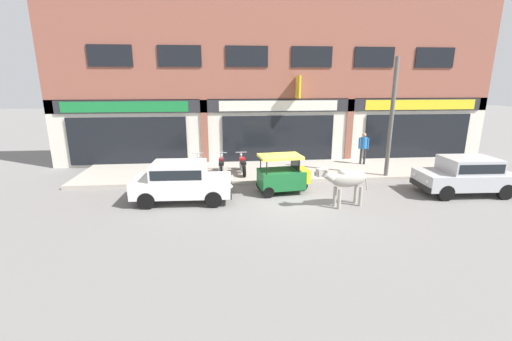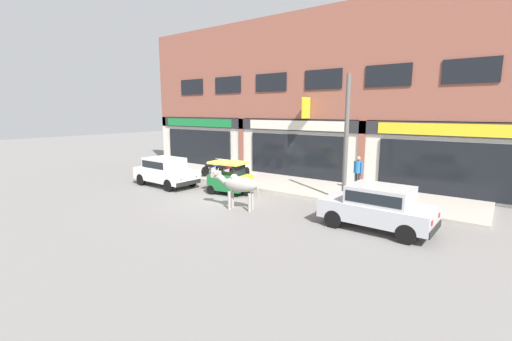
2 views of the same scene
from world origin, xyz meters
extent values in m
plane|color=slate|center=(0.00, 0.00, 0.00)|extent=(90.00, 90.00, 0.00)
cube|color=#A8A093|center=(0.00, 4.08, 0.08)|extent=(19.00, 3.75, 0.17)
cube|color=#8E5142|center=(0.00, 6.23, 5.91)|extent=(23.00, 0.55, 6.36)
cube|color=silver|center=(0.00, 6.23, 1.70)|extent=(23.00, 0.55, 3.40)
cube|color=#28282D|center=(0.00, 5.91, 3.05)|extent=(22.08, 0.08, 0.64)
cube|color=black|center=(-7.67, 5.90, 1.35)|extent=(5.83, 0.10, 2.40)
cube|color=#197A38|center=(-7.67, 5.88, 3.05)|extent=(6.13, 0.05, 0.52)
cube|color=#8E5142|center=(-3.83, 5.93, 1.70)|extent=(0.36, 0.12, 3.40)
cube|color=black|center=(0.00, 5.90, 1.35)|extent=(5.83, 0.10, 2.40)
cube|color=silver|center=(0.00, 5.88, 3.05)|extent=(6.13, 0.05, 0.52)
cube|color=#8E5142|center=(3.83, 5.93, 1.70)|extent=(0.36, 0.12, 3.40)
cube|color=black|center=(7.67, 5.90, 1.35)|extent=(5.83, 0.10, 2.40)
cube|color=yellow|center=(7.67, 5.88, 3.05)|extent=(6.13, 0.05, 0.52)
cube|color=black|center=(-8.15, 5.92, 5.45)|extent=(2.09, 0.06, 1.00)
cube|color=black|center=(-4.89, 5.92, 5.45)|extent=(2.09, 0.06, 1.00)
cube|color=black|center=(-1.63, 5.92, 5.45)|extent=(2.09, 0.06, 1.00)
cube|color=black|center=(1.63, 5.92, 5.45)|extent=(2.09, 0.06, 1.00)
cube|color=black|center=(4.89, 5.92, 5.45)|extent=(2.09, 0.06, 1.00)
cube|color=black|center=(8.15, 5.92, 5.45)|extent=(2.09, 0.06, 1.00)
cube|color=yellow|center=(0.90, 5.50, 4.00)|extent=(0.08, 0.80, 1.10)
ellipsoid|color=#9E998E|center=(1.43, -0.66, 1.02)|extent=(1.48, 0.84, 0.60)
sphere|color=#9E998E|center=(1.16, -0.73, 1.25)|extent=(0.32, 0.32, 0.32)
cylinder|color=#9E998E|center=(1.05, -0.90, 0.36)|extent=(0.12, 0.12, 0.72)
cylinder|color=#9E998E|center=(0.98, -0.63, 0.36)|extent=(0.12, 0.12, 0.72)
cylinder|color=#9E998E|center=(1.89, -0.70, 0.36)|extent=(0.12, 0.12, 0.72)
cylinder|color=#9E998E|center=(1.82, -0.42, 0.36)|extent=(0.12, 0.12, 0.72)
cylinder|color=#9E998E|center=(0.64, -0.86, 1.17)|extent=(0.51, 0.34, 0.43)
cube|color=#9E998E|center=(0.38, -0.92, 1.34)|extent=(0.40, 0.30, 0.26)
cube|color=slate|center=(0.21, -0.96, 1.30)|extent=(0.17, 0.19, 0.14)
cone|color=beige|center=(0.45, -1.01, 1.52)|extent=(0.12, 0.08, 0.19)
cone|color=beige|center=(0.40, -0.81, 1.52)|extent=(0.12, 0.08, 0.19)
cube|color=#9E998E|center=(0.50, -1.06, 1.40)|extent=(0.07, 0.15, 0.10)
cube|color=#9E998E|center=(0.42, -0.75, 1.40)|extent=(0.07, 0.15, 0.10)
cylinder|color=#9E998E|center=(2.15, -0.48, 0.80)|extent=(0.17, 0.08, 0.60)
cylinder|color=black|center=(5.25, -0.48, 0.30)|extent=(0.61, 0.20, 0.60)
cylinder|color=black|center=(5.30, 0.96, 0.30)|extent=(0.61, 0.20, 0.60)
cylinder|color=black|center=(7.55, -0.56, 0.30)|extent=(0.61, 0.20, 0.60)
cylinder|color=black|center=(7.60, 0.88, 0.30)|extent=(0.61, 0.20, 0.60)
cube|color=#B2B5BA|center=(6.42, 0.20, 0.60)|extent=(3.56, 1.73, 0.60)
cube|color=#B2B5BA|center=(6.52, 0.20, 1.18)|extent=(1.95, 1.51, 0.56)
cube|color=black|center=(6.52, 0.20, 1.18)|extent=(1.80, 1.52, 0.35)
cube|color=black|center=(4.69, 0.26, 0.38)|extent=(0.17, 1.52, 0.20)
cube|color=black|center=(8.15, 0.14, 0.38)|extent=(0.17, 1.52, 0.20)
sphere|color=silver|center=(4.65, -0.22, 0.68)|extent=(0.14, 0.14, 0.14)
sphere|color=silver|center=(4.68, 0.74, 0.68)|extent=(0.14, 0.14, 0.14)
cube|color=red|center=(8.19, 0.63, 0.70)|extent=(0.04, 0.16, 0.14)
cylinder|color=black|center=(-3.24, 1.10, 0.30)|extent=(0.61, 0.20, 0.60)
cylinder|color=black|center=(-3.29, -0.34, 0.30)|extent=(0.61, 0.20, 0.60)
cylinder|color=black|center=(-5.54, 1.18, 0.30)|extent=(0.61, 0.20, 0.60)
cylinder|color=black|center=(-5.59, -0.26, 0.30)|extent=(0.61, 0.20, 0.60)
cube|color=white|center=(-4.41, 0.42, 0.60)|extent=(3.55, 1.72, 0.60)
cube|color=white|center=(-4.51, 0.42, 1.18)|extent=(1.95, 1.51, 0.56)
cube|color=black|center=(-4.51, 0.42, 1.18)|extent=(1.80, 1.52, 0.35)
cube|color=black|center=(-2.68, 0.36, 0.38)|extent=(0.17, 1.52, 0.20)
cube|color=black|center=(-6.14, 0.48, 0.38)|extent=(0.17, 1.52, 0.20)
sphere|color=silver|center=(-2.64, 0.84, 0.68)|extent=(0.14, 0.14, 0.14)
sphere|color=silver|center=(-2.67, -0.12, 0.68)|extent=(0.14, 0.14, 0.14)
cube|color=red|center=(-6.15, 0.98, 0.70)|extent=(0.04, 0.16, 0.14)
cube|color=red|center=(-6.18, -0.02, 0.70)|extent=(0.04, 0.16, 0.14)
cylinder|color=black|center=(0.23, 1.17, 0.22)|extent=(0.45, 0.17, 0.44)
cylinder|color=black|center=(-1.37, 1.49, 0.22)|extent=(0.45, 0.17, 0.44)
cylinder|color=black|center=(-1.24, 0.46, 0.22)|extent=(0.45, 0.17, 0.44)
cube|color=#19602D|center=(-0.66, 1.05, 0.57)|extent=(1.84, 1.36, 0.70)
cube|color=yellow|center=(0.23, 1.17, 0.67)|extent=(0.47, 0.91, 0.52)
cylinder|color=black|center=(-0.16, 1.61, 1.19)|extent=(0.04, 0.04, 0.55)
cylinder|color=black|center=(-0.03, 0.64, 1.19)|extent=(0.04, 0.04, 0.55)
cylinder|color=black|center=(-1.43, 1.46, 1.19)|extent=(0.04, 0.04, 0.55)
cylinder|color=black|center=(-1.31, 0.48, 1.19)|extent=(0.04, 0.04, 0.55)
cube|color=#DBCC42|center=(-0.71, 1.05, 1.47)|extent=(1.74, 1.29, 0.10)
cube|color=black|center=(-0.10, 1.13, 1.19)|extent=(0.15, 0.92, 0.50)
cylinder|color=black|center=(-4.11, 4.13, 0.45)|extent=(0.13, 0.56, 0.56)
cylinder|color=black|center=(-4.03, 2.88, 0.45)|extent=(0.13, 0.56, 0.56)
cube|color=#B2B5BA|center=(-4.07, 3.49, 0.49)|extent=(0.22, 0.33, 0.24)
cube|color=navy|center=(-4.08, 3.65, 0.75)|extent=(0.26, 0.41, 0.24)
cube|color=black|center=(-4.06, 3.25, 0.73)|extent=(0.25, 0.53, 0.12)
cylinder|color=#B2B5BA|center=(-4.10, 4.07, 0.75)|extent=(0.06, 0.27, 0.59)
cylinder|color=#B2B5BA|center=(-4.11, 4.11, 1.03)|extent=(0.52, 0.06, 0.03)
sphere|color=silver|center=(-4.11, 4.17, 0.91)|extent=(0.12, 0.12, 0.12)
cylinder|color=#B2B5BA|center=(-4.16, 3.12, 0.41)|extent=(0.09, 0.48, 0.06)
cylinder|color=black|center=(-2.99, 4.10, 0.45)|extent=(0.11, 0.56, 0.56)
cylinder|color=black|center=(-3.01, 2.85, 0.45)|extent=(0.11, 0.56, 0.56)
cube|color=#B2B5BA|center=(-3.00, 3.45, 0.49)|extent=(0.20, 0.32, 0.24)
cube|color=maroon|center=(-3.00, 3.61, 0.75)|extent=(0.25, 0.40, 0.24)
cube|color=black|center=(-3.00, 3.21, 0.73)|extent=(0.23, 0.52, 0.12)
cylinder|color=#B2B5BA|center=(-2.99, 4.04, 0.75)|extent=(0.04, 0.27, 0.59)
cylinder|color=#B2B5BA|center=(-2.99, 4.08, 1.03)|extent=(0.52, 0.04, 0.03)
sphere|color=silver|center=(-2.99, 4.14, 0.91)|extent=(0.12, 0.12, 0.12)
cylinder|color=#B2B5BA|center=(-3.12, 3.10, 0.41)|extent=(0.07, 0.48, 0.06)
cylinder|color=black|center=(-2.06, 4.14, 0.45)|extent=(0.13, 0.56, 0.56)
cylinder|color=black|center=(-2.00, 2.89, 0.45)|extent=(0.13, 0.56, 0.56)
cube|color=#B2B5BA|center=(-2.03, 3.49, 0.49)|extent=(0.22, 0.33, 0.24)
cube|color=red|center=(-2.04, 3.65, 0.75)|extent=(0.26, 0.41, 0.24)
cube|color=black|center=(-2.02, 3.25, 0.73)|extent=(0.25, 0.53, 0.12)
cylinder|color=#B2B5BA|center=(-2.06, 4.08, 0.75)|extent=(0.05, 0.27, 0.59)
cylinder|color=#B2B5BA|center=(-2.06, 4.12, 1.03)|extent=(0.52, 0.06, 0.03)
sphere|color=silver|center=(-2.07, 4.18, 0.91)|extent=(0.12, 0.12, 0.12)
cylinder|color=#B2B5BA|center=(-2.12, 3.13, 0.41)|extent=(0.09, 0.48, 0.06)
cylinder|color=#2D2D33|center=(4.24, 4.64, 0.58)|extent=(0.11, 0.11, 0.82)
cylinder|color=#2D2D33|center=(4.07, 4.70, 0.58)|extent=(0.11, 0.11, 0.82)
cylinder|color=#236BB7|center=(4.16, 4.67, 1.27)|extent=(0.32, 0.32, 0.56)
cylinder|color=#236BB7|center=(4.35, 4.59, 1.24)|extent=(0.08, 0.08, 0.56)
cylinder|color=#236BB7|center=(3.96, 4.74, 1.24)|extent=(0.08, 0.08, 0.56)
sphere|color=tan|center=(4.16, 4.67, 1.67)|extent=(0.20, 0.20, 0.20)
cylinder|color=#595651|center=(4.38, 2.50, 2.72)|extent=(0.18, 0.18, 5.11)
camera|label=1|loc=(-2.90, -11.72, 4.35)|focal=24.00mm
camera|label=2|loc=(9.66, -10.79, 3.84)|focal=24.00mm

